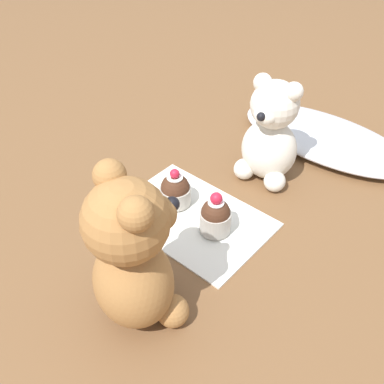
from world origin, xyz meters
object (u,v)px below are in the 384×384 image
at_px(teddy_bear_tan, 133,256).
at_px(cupcake_near_tan_bear, 214,218).
at_px(cupcake_near_cream_bear, 175,190).
at_px(teddy_bear_cream, 270,135).

relative_size(teddy_bear_tan, cupcake_near_tan_bear, 3.04).
distance_m(teddy_bear_tan, cupcake_near_cream_bear, 0.23).
relative_size(teddy_bear_tan, cupcake_near_cream_bear, 3.33).
bearing_deg(cupcake_near_tan_bear, teddy_bear_cream, 96.92).
height_order(cupcake_near_cream_bear, cupcake_near_tan_bear, cupcake_near_tan_bear).
xyz_separation_m(teddy_bear_tan, cupcake_near_tan_bear, (-0.02, 0.17, -0.07)).
bearing_deg(teddy_bear_cream, cupcake_near_cream_bear, -118.27).
bearing_deg(cupcake_near_cream_bear, teddy_bear_tan, -60.39).
bearing_deg(cupcake_near_tan_bear, teddy_bear_tan, -84.96).
distance_m(cupcake_near_cream_bear, cupcake_near_tan_bear, 0.09).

